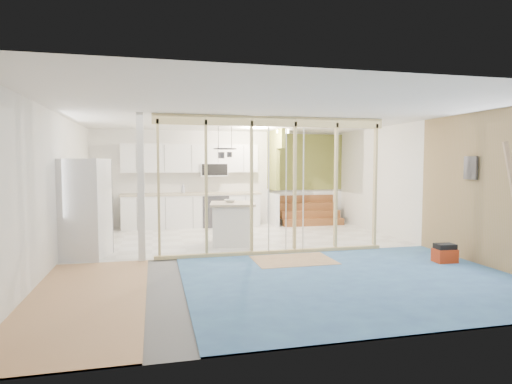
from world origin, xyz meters
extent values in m
cube|color=slate|center=(0.00, 0.00, 0.00)|extent=(7.00, 8.00, 0.01)
cube|color=white|center=(0.00, 0.00, 2.60)|extent=(7.00, 8.00, 0.01)
cube|color=white|center=(0.00, 4.00, 1.30)|extent=(7.00, 0.01, 2.60)
cube|color=white|center=(0.00, -4.00, 1.30)|extent=(7.00, 0.01, 2.60)
cube|color=white|center=(-3.50, 0.00, 1.30)|extent=(0.01, 8.00, 2.60)
cube|color=white|center=(3.50, 0.00, 1.30)|extent=(0.01, 8.00, 2.60)
cube|color=silver|center=(0.00, 2.00, 0.01)|extent=(7.00, 4.00, 0.02)
cube|color=#4A88B5|center=(1.00, -2.00, 0.01)|extent=(5.00, 4.00, 0.02)
cube|color=tan|center=(-2.75, -2.00, 0.01)|extent=(1.50, 4.00, 0.02)
cube|color=tan|center=(0.50, -0.60, 0.02)|extent=(1.40, 1.00, 0.01)
cube|color=tan|center=(0.30, 0.00, 2.50)|extent=(4.40, 0.09, 0.18)
cube|color=tan|center=(0.30, 0.00, 0.05)|extent=(4.40, 0.09, 0.06)
cube|color=silver|center=(-2.10, 0.00, 1.30)|extent=(0.12, 0.14, 2.60)
cube|color=tan|center=(-1.80, 0.00, 1.30)|extent=(0.04, 0.09, 2.40)
cube|color=tan|center=(-0.96, 0.00, 1.30)|extent=(0.04, 0.09, 2.40)
cube|color=tan|center=(-0.12, 0.00, 1.30)|extent=(0.04, 0.09, 2.40)
cube|color=tan|center=(0.72, 0.00, 1.30)|extent=(0.04, 0.09, 2.40)
cube|color=tan|center=(1.56, 0.00, 1.30)|extent=(0.04, 0.09, 2.40)
cube|color=tan|center=(2.40, 0.00, 1.30)|extent=(0.04, 0.09, 2.40)
cylinder|color=silver|center=(0.20, -0.03, 1.22)|extent=(0.02, 0.02, 2.35)
cylinder|color=silver|center=(0.90, 0.02, 1.22)|extent=(0.02, 0.02, 2.35)
cylinder|color=silver|center=(0.55, 0.00, 1.22)|extent=(0.02, 0.02, 2.35)
cube|color=white|center=(-0.90, 3.70, 0.44)|extent=(3.60, 0.60, 0.88)
cube|color=#BCAE93|center=(-0.90, 3.70, 0.91)|extent=(3.66, 0.64, 0.05)
cube|color=white|center=(-3.20, 2.60, 0.44)|extent=(0.60, 1.60, 0.88)
cube|color=#BCAE93|center=(-3.20, 2.60, 0.91)|extent=(0.64, 1.64, 0.05)
cube|color=white|center=(-0.90, 3.82, 1.85)|extent=(3.60, 0.34, 0.75)
cube|color=white|center=(-0.30, 3.78, 1.55)|extent=(0.72, 0.38, 0.36)
cube|color=black|center=(-0.30, 3.59, 1.55)|extent=(0.68, 0.02, 0.30)
cube|color=olive|center=(1.30, 3.55, 1.80)|extent=(0.10, 0.90, 1.60)
cube|color=white|center=(1.30, 3.55, 0.45)|extent=(0.10, 0.90, 0.90)
cube|color=olive|center=(1.30, 2.85, 2.35)|extent=(0.10, 0.50, 0.50)
cube|color=olive|center=(2.40, 3.97, 1.75)|extent=(2.20, 0.04, 1.60)
cube|color=white|center=(2.40, 3.97, 0.45)|extent=(2.20, 0.04, 0.90)
cube|color=brown|center=(2.35, 3.20, 0.10)|extent=(1.70, 0.26, 0.20)
cube|color=brown|center=(2.35, 3.46, 0.30)|extent=(1.70, 0.26, 0.20)
cube|color=brown|center=(2.35, 3.72, 0.50)|extent=(1.70, 0.26, 0.20)
cube|color=brown|center=(2.35, 3.98, 0.70)|extent=(1.70, 0.26, 0.20)
torus|color=black|center=(-0.30, 1.90, 2.05)|extent=(0.52, 0.52, 0.02)
cylinder|color=black|center=(-0.45, 1.90, 2.30)|extent=(0.01, 0.01, 0.50)
cylinder|color=black|center=(-0.15, 1.90, 2.30)|extent=(0.01, 0.01, 0.50)
cylinder|color=#3B3C41|center=(-0.40, 1.80, 1.90)|extent=(0.14, 0.14, 0.14)
cylinder|color=#3B3C41|center=(-0.18, 2.00, 1.92)|extent=(0.12, 0.12, 0.12)
cube|color=#A07D57|center=(3.48, -2.00, 1.30)|extent=(0.02, 4.00, 2.60)
cube|color=#3B3C41|center=(3.43, -1.40, 1.65)|extent=(0.04, 0.30, 0.40)
cylinder|color=#FFEABF|center=(1.40, 3.00, 2.54)|extent=(0.32, 0.32, 0.08)
cube|color=white|center=(-3.12, 0.45, 0.91)|extent=(0.93, 0.91, 1.81)
cube|color=#3B3C41|center=(-2.73, 0.45, 0.91)|extent=(0.18, 0.71, 1.77)
cube|color=white|center=(-0.28, 1.10, 0.42)|extent=(0.94, 0.94, 0.83)
cube|color=#BCAE93|center=(-0.28, 1.10, 0.87)|extent=(1.06, 1.06, 0.05)
imported|color=white|center=(-0.31, 1.20, 0.93)|extent=(0.33, 0.33, 0.06)
imported|color=#A7ABBB|center=(-1.13, 3.69, 1.06)|extent=(0.13, 0.13, 0.27)
imported|color=silver|center=(0.70, 3.59, 1.02)|extent=(0.10, 0.10, 0.19)
cube|color=#A82E0F|center=(3.00, -1.36, 0.13)|extent=(0.37, 0.29, 0.25)
cube|color=black|center=(3.00, -1.36, 0.30)|extent=(0.34, 0.25, 0.09)
camera|label=1|loc=(-1.88, -7.69, 1.75)|focal=30.00mm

